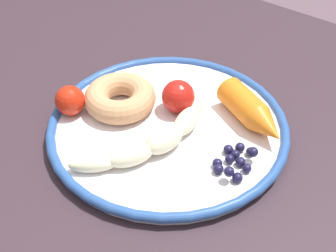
% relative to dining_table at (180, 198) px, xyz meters
% --- Properties ---
extents(dining_table, '(1.30, 0.80, 0.75)m').
position_rel_dining_table_xyz_m(dining_table, '(0.00, 0.00, 0.00)').
color(dining_table, '#30222A').
rests_on(dining_table, ground_plane).
extents(plate, '(0.30, 0.30, 0.02)m').
position_rel_dining_table_xyz_m(plate, '(0.03, -0.02, 0.10)').
color(plate, white).
rests_on(plate, dining_table).
extents(banana, '(0.09, 0.22, 0.03)m').
position_rel_dining_table_xyz_m(banana, '(0.02, 0.02, 0.11)').
color(banana, '#EFE7BB').
rests_on(banana, plate).
extents(carrot_orange, '(0.11, 0.08, 0.04)m').
position_rel_dining_table_xyz_m(carrot_orange, '(-0.05, -0.08, 0.12)').
color(carrot_orange, orange).
rests_on(carrot_orange, plate).
extents(donut, '(0.13, 0.13, 0.03)m').
position_rel_dining_table_xyz_m(donut, '(0.10, -0.01, 0.11)').
color(donut, tan).
rests_on(donut, plate).
extents(blueberry_pile, '(0.04, 0.06, 0.02)m').
position_rel_dining_table_xyz_m(blueberry_pile, '(-0.07, -0.01, 0.11)').
color(blueberry_pile, '#191638').
rests_on(blueberry_pile, plate).
extents(tomato_near, '(0.04, 0.04, 0.04)m').
position_rel_dining_table_xyz_m(tomato_near, '(0.15, 0.04, 0.12)').
color(tomato_near, red).
rests_on(tomato_near, plate).
extents(tomato_mid, '(0.04, 0.04, 0.04)m').
position_rel_dining_table_xyz_m(tomato_mid, '(0.04, -0.05, 0.12)').
color(tomato_mid, red).
rests_on(tomato_mid, plate).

